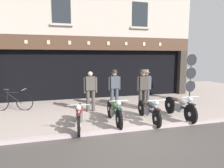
{
  "coord_description": "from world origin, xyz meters",
  "views": [
    {
      "loc": [
        -2.24,
        -5.5,
        2.26
      ],
      "look_at": [
        0.05,
        2.62,
        1.11
      ],
      "focal_mm": 32.44,
      "sensor_mm": 36.0,
      "label": 1
    }
  ],
  "objects_px": {
    "salesman_right": "(146,87)",
    "assistant_far_right": "(143,87)",
    "tyre_sign_pole": "(191,74)",
    "leaning_bicycle": "(12,102)",
    "motorcycle_center": "(149,110)",
    "motorcycle_left": "(79,115)",
    "advert_board_near": "(72,67)",
    "motorcycle_center_left": "(114,111)",
    "salesman_left": "(90,89)",
    "shopkeeper_center": "(114,87)",
    "motorcycle_center_right": "(180,107)"
  },
  "relations": [
    {
      "from": "shopkeeper_center",
      "to": "motorcycle_center_right",
      "type": "bearing_deg",
      "value": 127.82
    },
    {
      "from": "tyre_sign_pole",
      "to": "motorcycle_center_left",
      "type": "bearing_deg",
      "value": -152.82
    },
    {
      "from": "motorcycle_left",
      "to": "salesman_left",
      "type": "xyz_separation_m",
      "value": [
        0.68,
        1.92,
        0.49
      ]
    },
    {
      "from": "shopkeeper_center",
      "to": "leaning_bicycle",
      "type": "bearing_deg",
      "value": -10.71
    },
    {
      "from": "shopkeeper_center",
      "to": "tyre_sign_pole",
      "type": "xyz_separation_m",
      "value": [
        4.18,
        0.34,
        0.46
      ]
    },
    {
      "from": "assistant_far_right",
      "to": "leaning_bicycle",
      "type": "xyz_separation_m",
      "value": [
        -5.37,
        1.29,
        -0.58
      ]
    },
    {
      "from": "advert_board_near",
      "to": "salesman_left",
      "type": "bearing_deg",
      "value": -79.54
    },
    {
      "from": "motorcycle_left",
      "to": "advert_board_near",
      "type": "height_order",
      "value": "advert_board_near"
    },
    {
      "from": "tyre_sign_pole",
      "to": "motorcycle_left",
      "type": "bearing_deg",
      "value": -156.41
    },
    {
      "from": "salesman_right",
      "to": "motorcycle_center",
      "type": "bearing_deg",
      "value": 59.32
    },
    {
      "from": "motorcycle_center_left",
      "to": "tyre_sign_pole",
      "type": "bearing_deg",
      "value": -149.74
    },
    {
      "from": "salesman_left",
      "to": "advert_board_near",
      "type": "relative_size",
      "value": 1.76
    },
    {
      "from": "salesman_right",
      "to": "assistant_far_right",
      "type": "distance_m",
      "value": 0.31
    },
    {
      "from": "motorcycle_center",
      "to": "leaning_bicycle",
      "type": "relative_size",
      "value": 1.2
    },
    {
      "from": "salesman_left",
      "to": "advert_board_near",
      "type": "height_order",
      "value": "advert_board_near"
    },
    {
      "from": "salesman_right",
      "to": "advert_board_near",
      "type": "relative_size",
      "value": 1.8
    },
    {
      "from": "tyre_sign_pole",
      "to": "leaning_bicycle",
      "type": "distance_m",
      "value": 8.54
    },
    {
      "from": "motorcycle_center_left",
      "to": "salesman_left",
      "type": "bearing_deg",
      "value": -71.07
    },
    {
      "from": "motorcycle_center_right",
      "to": "salesman_left",
      "type": "bearing_deg",
      "value": -30.41
    },
    {
      "from": "motorcycle_center",
      "to": "leaning_bicycle",
      "type": "height_order",
      "value": "leaning_bicycle"
    },
    {
      "from": "tyre_sign_pole",
      "to": "leaning_bicycle",
      "type": "xyz_separation_m",
      "value": [
        -8.47,
        0.32,
        -1.02
      ]
    },
    {
      "from": "motorcycle_center_left",
      "to": "motorcycle_center_right",
      "type": "distance_m",
      "value": 2.48
    },
    {
      "from": "salesman_right",
      "to": "advert_board_near",
      "type": "height_order",
      "value": "advert_board_near"
    },
    {
      "from": "motorcycle_center",
      "to": "assistant_far_right",
      "type": "bearing_deg",
      "value": -102.67
    },
    {
      "from": "salesman_left",
      "to": "motorcycle_center",
      "type": "bearing_deg",
      "value": 134.95
    },
    {
      "from": "motorcycle_left",
      "to": "salesman_right",
      "type": "xyz_separation_m",
      "value": [
        3.13,
        1.84,
        0.52
      ]
    },
    {
      "from": "salesman_left",
      "to": "leaning_bicycle",
      "type": "relative_size",
      "value": 0.99
    },
    {
      "from": "shopkeeper_center",
      "to": "motorcycle_left",
      "type": "bearing_deg",
      "value": 49.42
    },
    {
      "from": "advert_board_near",
      "to": "leaning_bicycle",
      "type": "height_order",
      "value": "advert_board_near"
    },
    {
      "from": "shopkeeper_center",
      "to": "assistant_far_right",
      "type": "height_order",
      "value": "assistant_far_right"
    },
    {
      "from": "advert_board_near",
      "to": "motorcycle_center",
      "type": "bearing_deg",
      "value": -64.17
    },
    {
      "from": "motorcycle_left",
      "to": "tyre_sign_pole",
      "type": "bearing_deg",
      "value": -148.21
    },
    {
      "from": "motorcycle_left",
      "to": "advert_board_near",
      "type": "relative_size",
      "value": 2.1
    },
    {
      "from": "motorcycle_center_right",
      "to": "salesman_left",
      "type": "height_order",
      "value": "salesman_left"
    },
    {
      "from": "motorcycle_left",
      "to": "leaning_bicycle",
      "type": "distance_m",
      "value": 3.84
    },
    {
      "from": "shopkeeper_center",
      "to": "advert_board_near",
      "type": "relative_size",
      "value": 1.78
    },
    {
      "from": "motorcycle_center",
      "to": "motorcycle_center_right",
      "type": "xyz_separation_m",
      "value": [
        1.25,
        0.02,
        0.02
      ]
    },
    {
      "from": "motorcycle_center",
      "to": "salesman_right",
      "type": "distance_m",
      "value": 2.01
    },
    {
      "from": "motorcycle_center",
      "to": "leaning_bicycle",
      "type": "xyz_separation_m",
      "value": [
        -4.9,
        2.89,
        -0.04
      ]
    },
    {
      "from": "motorcycle_center_left",
      "to": "tyre_sign_pole",
      "type": "relative_size",
      "value": 0.84
    },
    {
      "from": "shopkeeper_center",
      "to": "advert_board_near",
      "type": "height_order",
      "value": "advert_board_near"
    },
    {
      "from": "shopkeeper_center",
      "to": "tyre_sign_pole",
      "type": "height_order",
      "value": "tyre_sign_pole"
    },
    {
      "from": "motorcycle_center_left",
      "to": "motorcycle_center_right",
      "type": "height_order",
      "value": "motorcycle_center_left"
    },
    {
      "from": "motorcycle_center",
      "to": "assistant_far_right",
      "type": "distance_m",
      "value": 1.76
    },
    {
      "from": "motorcycle_left",
      "to": "shopkeeper_center",
      "type": "xyz_separation_m",
      "value": [
        1.82,
        2.28,
        0.51
      ]
    },
    {
      "from": "leaning_bicycle",
      "to": "tyre_sign_pole",
      "type": "bearing_deg",
      "value": 100.16
    },
    {
      "from": "motorcycle_center_left",
      "to": "motorcycle_center",
      "type": "distance_m",
      "value": 1.24
    },
    {
      "from": "motorcycle_center_left",
      "to": "leaning_bicycle",
      "type": "xyz_separation_m",
      "value": [
        -3.67,
        2.79,
        -0.06
      ]
    },
    {
      "from": "motorcycle_left",
      "to": "shopkeeper_center",
      "type": "distance_m",
      "value": 2.96
    },
    {
      "from": "motorcycle_center_right",
      "to": "salesman_right",
      "type": "height_order",
      "value": "salesman_right"
    }
  ]
}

